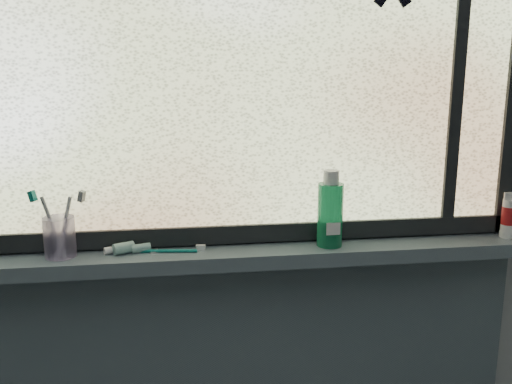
{
  "coord_description": "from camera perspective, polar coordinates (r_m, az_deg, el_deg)",
  "views": [
    {
      "loc": [
        -0.18,
        -0.24,
        1.52
      ],
      "look_at": [
        0.01,
        1.05,
        1.22
      ],
      "focal_mm": 40.0,
      "sensor_mm": 36.0,
      "label": 1
    }
  ],
  "objects": [
    {
      "name": "toothbrush_lying",
      "position": [
        1.55,
        -8.99,
        -5.76
      ],
      "size": [
        0.21,
        0.04,
        0.01
      ],
      "primitive_type": null,
      "rotation": [
        0.0,
        0.0,
        -0.12
      ],
      "color": "#0D7A70",
      "rests_on": "windowsill"
    },
    {
      "name": "toothpaste_tube",
      "position": [
        1.55,
        -12.43,
        -5.47
      ],
      "size": [
        0.17,
        0.1,
        0.03
      ],
      "primitive_type": null,
      "rotation": [
        0.0,
        0.0,
        0.38
      ],
      "color": "silver",
      "rests_on": "windowsill"
    },
    {
      "name": "wall_back",
      "position": [
        1.57,
        -1.51,
        3.14
      ],
      "size": [
        3.0,
        0.01,
        2.5
      ],
      "primitive_type": "cube",
      "color": "#9EA3A8",
      "rests_on": "ground"
    },
    {
      "name": "frame_mullion",
      "position": [
        1.7,
        19.58,
        12.63
      ],
      "size": [
        0.03,
        0.03,
        1.0
      ],
      "primitive_type": "cube",
      "color": "black",
      "rests_on": "wall_back"
    },
    {
      "name": "windowsill",
      "position": [
        1.57,
        -1.14,
        -6.38
      ],
      "size": [
        1.62,
        0.14,
        0.04
      ],
      "primitive_type": "cube",
      "color": "#4E5D68",
      "rests_on": "wall_back"
    },
    {
      "name": "toothbrush_cup",
      "position": [
        1.57,
        -19.05,
        -4.27
      ],
      "size": [
        0.1,
        0.1,
        0.11
      ],
      "primitive_type": "cylinder",
      "rotation": [
        0.0,
        0.0,
        -0.35
      ],
      "color": "#A393C3",
      "rests_on": "windowsill"
    },
    {
      "name": "mouthwash_bottle",
      "position": [
        1.57,
        7.44,
        -1.64
      ],
      "size": [
        0.07,
        0.07,
        0.17
      ],
      "primitive_type": "cylinder",
      "rotation": [
        0.0,
        0.0,
        -0.06
      ],
      "color": "#1C935C",
      "rests_on": "windowsill"
    },
    {
      "name": "cream_tube",
      "position": [
        1.79,
        23.95,
        -1.97
      ],
      "size": [
        0.05,
        0.05,
        0.1
      ],
      "primitive_type": "cylinder",
      "rotation": [
        0.0,
        0.0,
        0.26
      ],
      "color": "silver",
      "rests_on": "windowsill"
    },
    {
      "name": "frame_bottom",
      "position": [
        1.6,
        -1.36,
        -4.12
      ],
      "size": [
        1.6,
        0.03,
        0.05
      ],
      "primitive_type": "cube",
      "color": "black",
      "rests_on": "windowsill"
    },
    {
      "name": "window_pane",
      "position": [
        1.53,
        -1.48,
        13.39
      ],
      "size": [
        1.5,
        0.01,
        1.0
      ],
      "primitive_type": "cube",
      "color": "silver",
      "rests_on": "wall_back"
    }
  ]
}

